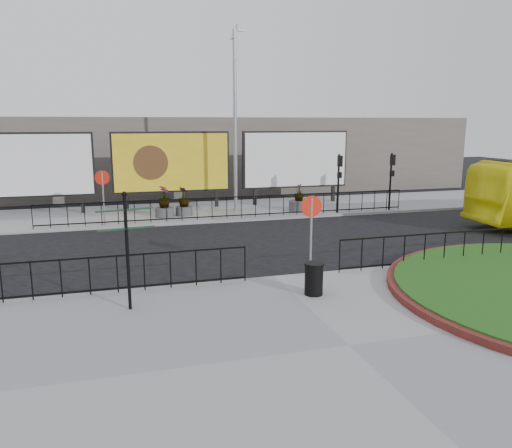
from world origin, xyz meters
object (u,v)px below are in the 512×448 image
object	(u,v)px
fingerpost_sign	(127,239)
litter_bin	(314,279)
lamp_post	(235,119)
planter_c	(299,202)
planter_a	(164,205)
billboard_mid	(172,162)
planter_b	(184,204)

from	to	relation	value
fingerpost_sign	litter_bin	world-z (taller)	fingerpost_sign
lamp_post	planter_c	xyz separation A→B (m)	(3.24, -0.60, -4.22)
litter_bin	fingerpost_sign	bearing A→B (deg)	176.82
lamp_post	planter_a	bearing A→B (deg)	-174.04
fingerpost_sign	planter_c	bearing A→B (deg)	46.54
fingerpost_sign	litter_bin	size ratio (longest dim) A/B	3.35
billboard_mid	planter_b	distance (m)	2.89
fingerpost_sign	planter_b	size ratio (longest dim) A/B	2.04
fingerpost_sign	planter_b	world-z (taller)	fingerpost_sign
billboard_mid	fingerpost_sign	size ratio (longest dim) A/B	2.10
fingerpost_sign	planter_a	world-z (taller)	fingerpost_sign
litter_bin	planter_c	world-z (taller)	planter_c
billboard_mid	fingerpost_sign	world-z (taller)	billboard_mid
litter_bin	planter_a	bearing A→B (deg)	102.19
lamp_post	planter_a	size ratio (longest dim) A/B	6.02
billboard_mid	lamp_post	xyz separation A→B (m)	(3.01, -1.97, 2.23)
planter_a	planter_b	world-z (taller)	planter_a
fingerpost_sign	lamp_post	bearing A→B (deg)	58.83
litter_bin	planter_a	size ratio (longest dim) A/B	0.58
lamp_post	planter_c	distance (m)	5.36
billboard_mid	litter_bin	world-z (taller)	billboard_mid
litter_bin	planter_a	distance (m)	12.77
fingerpost_sign	planter_b	xyz separation A→B (m)	(3.11, 12.42, -1.20)
billboard_mid	lamp_post	size ratio (longest dim) A/B	0.67
litter_bin	planter_a	xyz separation A→B (m)	(-2.70, 12.49, 0.17)
lamp_post	litter_bin	distance (m)	13.60
planter_a	planter_c	xyz separation A→B (m)	(6.95, -0.22, -0.13)
billboard_mid	planter_c	xyz separation A→B (m)	(6.25, -2.58, -2.00)
lamp_post	planter_c	world-z (taller)	lamp_post
planter_b	planter_c	distance (m)	5.97
planter_b	planter_c	world-z (taller)	planter_c
lamp_post	fingerpost_sign	world-z (taller)	lamp_post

